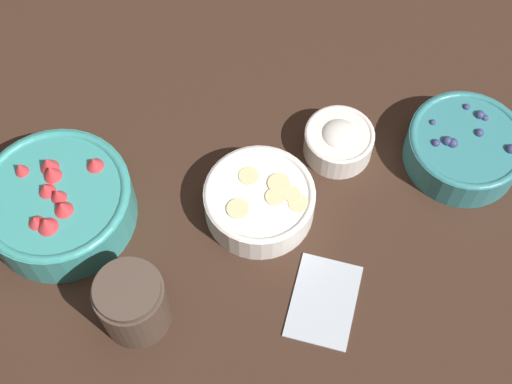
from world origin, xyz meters
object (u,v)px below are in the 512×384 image
at_px(bowl_cream, 339,140).
at_px(jar_chocolate, 133,304).
at_px(bowl_blueberries, 465,147).
at_px(bowl_strawberries, 58,202).
at_px(bowl_bananas, 260,200).

distance_m(bowl_cream, jar_chocolate, 0.40).
height_order(bowl_blueberries, bowl_cream, bowl_blueberries).
relative_size(bowl_strawberries, bowl_cream, 2.05).
bearing_deg(bowl_cream, jar_chocolate, -3.76).
xyz_separation_m(bowl_blueberries, bowl_bananas, (0.28, -0.17, -0.00)).
bearing_deg(bowl_strawberries, bowl_cream, 148.74).
bearing_deg(bowl_blueberries, bowl_bananas, -30.54).
relative_size(bowl_blueberries, jar_chocolate, 1.66).
bearing_deg(bowl_bananas, bowl_blueberries, 149.46).
relative_size(bowl_strawberries, bowl_blueberries, 1.24).
bearing_deg(bowl_blueberries, bowl_strawberries, -37.39).
relative_size(bowl_bananas, jar_chocolate, 1.53).
height_order(bowl_strawberries, bowl_blueberries, bowl_strawberries).
height_order(bowl_cream, jar_chocolate, jar_chocolate).
height_order(bowl_blueberries, jar_chocolate, jar_chocolate).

